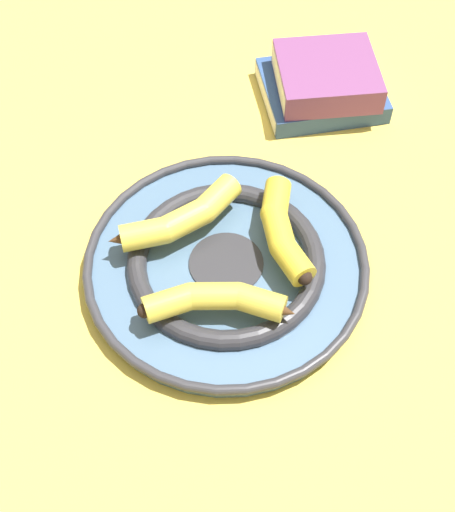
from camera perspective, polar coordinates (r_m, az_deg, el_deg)
ground_plane at (r=0.95m, az=-0.54°, el=-1.56°), size 2.80×2.80×0.00m
decorative_bowl at (r=0.94m, az=0.00°, el=-0.75°), size 0.38×0.38×0.04m
banana_a at (r=0.93m, az=4.34°, el=2.26°), size 0.12×0.16×0.04m
banana_b at (r=0.87m, az=-0.81°, el=-3.57°), size 0.16×0.15×0.03m
banana_c at (r=0.94m, az=-3.80°, el=2.99°), size 0.20×0.07×0.04m
book_stack at (r=1.16m, az=7.65°, el=13.55°), size 0.24×0.23×0.08m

